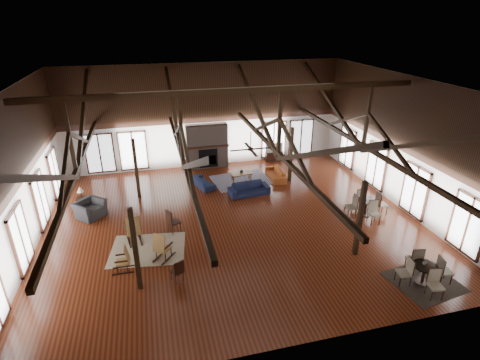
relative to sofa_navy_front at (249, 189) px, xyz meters
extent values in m
plane|color=maroon|center=(-1.42, -2.45, -0.30)|extent=(16.00, 16.00, 0.00)
cube|color=black|center=(-1.42, -2.45, 5.70)|extent=(16.00, 14.00, 0.02)
cube|color=silver|center=(-1.42, 4.55, 2.70)|extent=(16.00, 0.02, 6.00)
cube|color=silver|center=(-1.42, -9.45, 2.70)|extent=(16.00, 0.02, 6.00)
cube|color=silver|center=(-9.42, -2.45, 2.70)|extent=(0.02, 14.00, 6.00)
cube|color=silver|center=(6.58, -2.45, 2.70)|extent=(0.02, 14.00, 6.00)
cube|color=black|center=(-1.42, -2.45, 5.45)|extent=(15.60, 0.18, 0.22)
cube|color=black|center=(-7.42, -2.45, 2.75)|extent=(0.16, 13.70, 0.18)
cube|color=black|center=(-7.42, -2.45, 4.10)|extent=(0.14, 0.14, 2.70)
cube|color=black|center=(-7.42, 1.05, 3.97)|extent=(0.15, 7.07, 3.12)
cube|color=black|center=(-7.42, -5.95, 3.97)|extent=(0.15, 7.07, 3.12)
cube|color=black|center=(-3.42, -2.45, 2.75)|extent=(0.16, 13.70, 0.18)
cube|color=black|center=(-3.42, -2.45, 4.10)|extent=(0.14, 0.14, 2.70)
cube|color=black|center=(-3.42, 1.05, 3.97)|extent=(0.15, 7.07, 3.12)
cube|color=black|center=(-3.42, -5.95, 3.97)|extent=(0.15, 7.07, 3.12)
cube|color=black|center=(0.58, -2.45, 2.75)|extent=(0.16, 13.70, 0.18)
cube|color=black|center=(0.58, -2.45, 4.10)|extent=(0.14, 0.14, 2.70)
cube|color=black|center=(0.58, 1.05, 3.97)|extent=(0.15, 7.07, 3.12)
cube|color=black|center=(0.58, -5.95, 3.97)|extent=(0.15, 7.07, 3.12)
cube|color=black|center=(4.58, -2.45, 2.75)|extent=(0.16, 13.70, 0.18)
cube|color=black|center=(4.58, -2.45, 4.10)|extent=(0.14, 0.14, 2.70)
cube|color=black|center=(4.58, 1.05, 3.97)|extent=(0.15, 7.07, 3.12)
cube|color=black|center=(4.58, -5.95, 3.97)|extent=(0.15, 7.07, 3.12)
cube|color=black|center=(-5.42, -5.95, 1.22)|extent=(0.16, 0.16, 3.05)
cube|color=black|center=(2.58, -5.95, 1.22)|extent=(0.16, 0.16, 3.05)
cube|color=black|center=(-5.42, 1.05, 1.22)|extent=(0.16, 0.16, 3.05)
cube|color=black|center=(2.58, 1.05, 1.22)|extent=(0.16, 0.16, 3.05)
cube|color=#77665B|center=(-1.42, 4.23, 1.00)|extent=(2.40, 0.62, 2.60)
cube|color=black|center=(-1.42, 3.91, 0.35)|extent=(1.10, 0.06, 1.10)
cube|color=black|center=(-1.42, 3.95, 1.05)|extent=(2.50, 0.20, 0.12)
cylinder|color=black|center=(-0.92, -3.45, 3.75)|extent=(0.04, 0.04, 0.70)
cylinder|color=black|center=(-0.92, -3.45, 3.40)|extent=(0.20, 0.20, 0.10)
cube|color=black|center=(-0.47, -3.45, 3.40)|extent=(0.70, 0.12, 0.02)
cube|color=black|center=(-0.92, -3.00, 3.40)|extent=(0.12, 0.70, 0.02)
cube|color=black|center=(-1.37, -3.45, 3.40)|extent=(0.70, 0.12, 0.02)
cube|color=black|center=(-0.92, -3.90, 3.40)|extent=(0.12, 0.70, 0.02)
imported|color=#151C3C|center=(0.00, 0.00, 0.00)|extent=(2.13, 1.01, 0.60)
imported|color=#182142|center=(-2.11, 1.53, -0.05)|extent=(1.82, 1.15, 0.50)
imported|color=#A34C1F|center=(1.98, 1.61, -0.03)|extent=(1.90, 0.82, 0.55)
cube|color=brown|center=(0.05, 1.77, 0.12)|extent=(1.23, 0.73, 0.06)
cube|color=brown|center=(-0.44, 1.58, -0.11)|extent=(0.06, 0.06, 0.39)
cube|color=brown|center=(-0.44, 1.96, -0.11)|extent=(0.06, 0.06, 0.39)
cube|color=brown|center=(0.54, 1.58, -0.11)|extent=(0.06, 0.06, 0.39)
cube|color=brown|center=(0.54, 1.96, -0.11)|extent=(0.06, 0.06, 0.39)
imported|color=#B2B2B2|center=(0.07, 1.84, 0.25)|extent=(0.19, 0.19, 0.20)
imported|color=#2C2C2F|center=(-7.57, -0.42, 0.08)|extent=(1.56, 1.56, 0.77)
cube|color=black|center=(-8.00, 0.47, -0.01)|extent=(0.44, 0.44, 0.58)
cylinder|color=black|center=(-8.00, 0.47, 0.46)|extent=(0.08, 0.08, 0.35)
cone|color=white|center=(-8.00, 0.47, 0.69)|extent=(0.31, 0.31, 0.25)
cube|color=#A5833E|center=(-5.64, -2.98, 0.16)|extent=(0.61, 0.59, 0.05)
cube|color=#A5833E|center=(-5.60, -3.22, 0.52)|extent=(0.56, 0.29, 0.76)
cube|color=black|center=(-5.86, -3.02, -0.27)|extent=(0.22, 0.93, 0.05)
cube|color=black|center=(-5.42, -2.94, -0.27)|extent=(0.22, 0.93, 0.05)
cube|color=#A5833E|center=(-4.54, -4.42, 0.13)|extent=(0.68, 0.68, 0.05)
cube|color=#A5833E|center=(-4.68, -4.60, 0.47)|extent=(0.50, 0.45, 0.71)
cube|color=black|center=(-4.70, -4.30, -0.27)|extent=(0.58, 0.71, 0.05)
cube|color=black|center=(-4.38, -4.55, -0.27)|extent=(0.58, 0.71, 0.05)
cube|color=#A5833E|center=(-6.01, -4.84, 0.08)|extent=(0.43, 0.45, 0.05)
cube|color=#A5833E|center=(-5.81, -4.85, 0.38)|extent=(0.18, 0.44, 0.63)
cube|color=black|center=(-6.01, -5.03, -0.28)|extent=(0.77, 0.06, 0.05)
cube|color=black|center=(-6.00, -4.66, -0.28)|extent=(0.77, 0.06, 0.05)
cube|color=black|center=(-3.99, -2.68, 0.18)|extent=(0.60, 0.60, 0.05)
cube|color=black|center=(-4.18, -2.76, 0.47)|extent=(0.23, 0.43, 0.59)
cylinder|color=black|center=(-3.99, -2.68, -0.06)|extent=(0.04, 0.04, 0.48)
cube|color=black|center=(-4.16, -5.87, 0.10)|extent=(0.49, 0.49, 0.04)
cube|color=black|center=(-4.09, -6.02, 0.33)|extent=(0.35, 0.19, 0.48)
cylinder|color=black|center=(-4.16, -5.87, -0.10)|extent=(0.03, 0.03, 0.40)
cylinder|color=black|center=(3.96, -8.02, 0.39)|extent=(0.82, 0.82, 0.04)
cylinder|color=black|center=(3.96, -8.02, 0.06)|extent=(0.10, 0.10, 0.67)
cylinder|color=black|center=(3.96, -8.02, -0.28)|extent=(0.49, 0.49, 0.04)
cylinder|color=black|center=(4.61, -3.31, 0.43)|extent=(0.86, 0.86, 0.04)
cylinder|color=black|center=(4.61, -3.31, 0.07)|extent=(0.10, 0.10, 0.71)
cylinder|color=black|center=(4.61, -3.31, -0.28)|extent=(0.51, 0.51, 0.04)
imported|color=#B2B2B2|center=(3.95, -7.95, 0.46)|extent=(0.16, 0.16, 0.09)
imported|color=#B2B2B2|center=(4.58, -3.23, 0.49)|extent=(0.12, 0.12, 0.09)
cube|color=black|center=(2.78, 4.30, -0.03)|extent=(1.10, 0.41, 0.55)
imported|color=#B2B2B2|center=(2.76, 4.30, 0.55)|extent=(1.07, 0.26, 0.61)
cube|color=tan|center=(-5.12, -3.71, -0.29)|extent=(3.11, 2.60, 0.01)
cube|color=#1A1A4A|center=(0.05, 1.81, -0.29)|extent=(3.34, 2.67, 0.01)
cube|color=black|center=(4.07, -8.01, -0.29)|extent=(2.43, 2.26, 0.01)
camera|label=1|loc=(-4.59, -16.46, 8.19)|focal=28.00mm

